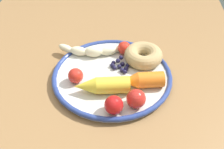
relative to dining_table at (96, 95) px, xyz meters
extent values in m
cube|color=olive|center=(0.00, 0.00, 0.07)|extent=(1.25, 0.81, 0.03)
cube|color=olive|center=(0.57, -0.34, -0.30)|extent=(0.05, 0.05, 0.70)
cube|color=olive|center=(0.57, 0.34, -0.30)|extent=(0.05, 0.05, 0.70)
cylinder|color=silver|center=(-0.02, -0.05, 0.09)|extent=(0.28, 0.28, 0.01)
torus|color=navy|center=(-0.02, -0.05, 0.10)|extent=(0.30, 0.30, 0.01)
ellipsoid|color=beige|center=(0.07, 0.09, 0.11)|extent=(0.04, 0.05, 0.02)
ellipsoid|color=beige|center=(0.05, 0.05, 0.11)|extent=(0.03, 0.05, 0.02)
ellipsoid|color=beige|center=(0.05, 0.01, 0.11)|extent=(0.04, 0.05, 0.03)
ellipsoid|color=beige|center=(0.06, -0.03, 0.11)|extent=(0.04, 0.05, 0.02)
ellipsoid|color=beige|center=(0.08, -0.06, 0.11)|extent=(0.05, 0.05, 0.02)
cylinder|color=orange|center=(-0.05, -0.14, 0.11)|extent=(0.05, 0.07, 0.04)
cone|color=orange|center=(-0.06, -0.09, 0.11)|extent=(0.04, 0.05, 0.04)
cylinder|color=yellow|center=(-0.08, -0.05, 0.11)|extent=(0.05, 0.08, 0.04)
cone|color=yellow|center=(-0.09, 0.01, 0.11)|extent=(0.05, 0.06, 0.04)
torus|color=tan|center=(0.04, -0.12, 0.11)|extent=(0.12, 0.12, 0.04)
sphere|color=#191638|center=(0.01, -0.08, 0.10)|extent=(0.01, 0.01, 0.01)
sphere|color=#191638|center=(0.01, -0.04, 0.10)|extent=(0.01, 0.01, 0.01)
sphere|color=#191638|center=(0.01, -0.06, 0.10)|extent=(0.01, 0.01, 0.01)
sphere|color=#191638|center=(-0.01, -0.07, 0.10)|extent=(0.01, 0.01, 0.01)
sphere|color=#191638|center=(0.00, -0.08, 0.10)|extent=(0.01, 0.01, 0.01)
sphere|color=#191638|center=(0.02, -0.07, 0.10)|extent=(0.01, 0.01, 0.01)
sphere|color=#191638|center=(0.00, -0.05, 0.10)|extent=(0.01, 0.01, 0.01)
sphere|color=#191638|center=(-0.01, -0.08, 0.10)|extent=(0.01, 0.01, 0.01)
sphere|color=#191638|center=(0.02, -0.05, 0.10)|extent=(0.01, 0.01, 0.01)
sphere|color=#191638|center=(0.02, -0.06, 0.11)|extent=(0.01, 0.01, 0.01)
sphere|color=#191638|center=(0.03, -0.06, 0.11)|extent=(0.01, 0.01, 0.01)
sphere|color=red|center=(-0.05, 0.04, 0.11)|extent=(0.04, 0.04, 0.04)
sphere|color=red|center=(-0.12, -0.11, 0.12)|extent=(0.04, 0.04, 0.04)
sphere|color=red|center=(0.07, -0.07, 0.11)|extent=(0.04, 0.04, 0.04)
sphere|color=red|center=(-0.14, -0.06, 0.12)|extent=(0.04, 0.04, 0.04)
camera|label=1|loc=(-0.51, -0.09, 0.53)|focal=42.70mm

